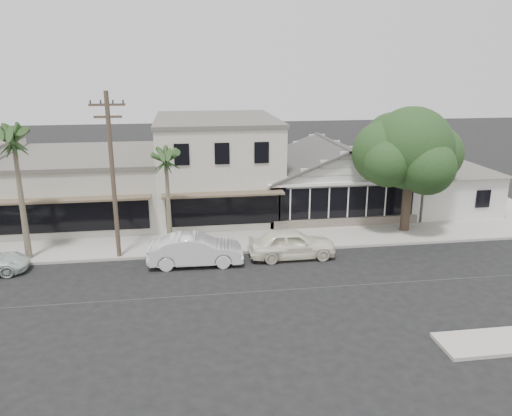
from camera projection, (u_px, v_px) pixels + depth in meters
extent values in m
plane|color=black|center=(301.00, 289.00, 23.68)|extent=(140.00, 140.00, 0.00)
cube|color=#9E9991|center=(140.00, 246.00, 28.96)|extent=(90.00, 3.50, 0.15)
cube|color=silver|center=(329.00, 191.00, 35.84)|extent=(10.00, 8.00, 3.00)
cube|color=black|center=(348.00, 202.00, 31.91)|extent=(8.80, 0.10, 2.00)
cube|color=#60564C|center=(347.00, 223.00, 32.31)|extent=(9.60, 0.18, 0.70)
cube|color=silver|center=(443.00, 190.00, 36.03)|extent=(6.00, 6.00, 3.00)
cube|color=#BCB9A9|center=(217.00, 167.00, 35.18)|extent=(8.00, 10.00, 6.50)
cube|color=beige|center=(86.00, 187.00, 34.25)|extent=(10.00, 10.00, 4.20)
cylinder|color=brown|center=(113.00, 178.00, 26.11)|extent=(0.24, 0.24, 9.00)
cube|color=brown|center=(107.00, 105.00, 25.05)|extent=(1.80, 0.12, 0.12)
cube|color=brown|center=(108.00, 117.00, 25.21)|extent=(1.40, 0.12, 0.12)
imported|color=white|center=(292.00, 244.00, 27.30)|extent=(4.78, 1.95, 1.62)
imported|color=silver|center=(195.00, 250.00, 26.34)|extent=(5.03, 1.87, 1.64)
cylinder|color=#493C2C|center=(406.00, 208.00, 31.25)|extent=(0.58, 0.58, 3.11)
sphere|color=#173616|center=(411.00, 148.00, 30.19)|extent=(5.05, 5.05, 5.05)
sphere|color=#173616|center=(433.00, 154.00, 31.12)|extent=(3.69, 3.69, 3.69)
sphere|color=#173616|center=(384.00, 153.00, 30.42)|extent=(3.89, 3.89, 3.89)
sphere|color=#173616|center=(427.00, 167.00, 29.10)|extent=(3.30, 3.30, 3.30)
sphere|color=#173616|center=(392.00, 140.00, 31.50)|extent=(3.50, 3.50, 3.50)
sphere|color=#173616|center=(420.00, 134.00, 31.45)|extent=(3.11, 3.11, 3.11)
sphere|color=#173616|center=(388.00, 163.00, 29.40)|extent=(2.91, 2.91, 2.91)
cone|color=#726651|center=(168.00, 208.00, 27.91)|extent=(0.33, 0.33, 5.05)
cone|color=#726651|center=(22.00, 204.00, 26.21)|extent=(0.37, 0.37, 6.36)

